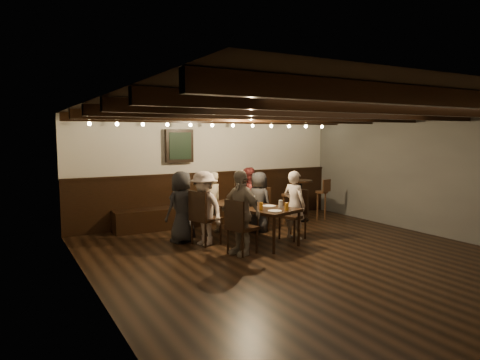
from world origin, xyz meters
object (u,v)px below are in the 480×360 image
dining_table (250,209)px  person_bench_left (182,207)px  person_bench_right (248,197)px  person_bench_centre (212,202)px  person_right_near (259,202)px  bar_stool_right (322,205)px  chair_left_far (241,237)px  person_left_near (204,208)px  chair_right_near (258,218)px  high_top_table (301,194)px  chair_right_far (293,224)px  bar_stool_left (288,208)px  person_right_far (294,205)px  chair_left_near (205,228)px  person_left_far (240,212)px

dining_table → person_bench_left: (-1.12, 0.60, 0.04)m
person_bench_right → person_bench_left: bearing=0.0°
dining_table → person_bench_left: size_ratio=1.48×
person_bench_centre → person_right_near: bearing=141.3°
dining_table → bar_stool_right: size_ratio=2.04×
person_right_near → chair_left_far: bearing=121.5°
person_bench_centre → person_left_near: bearing=38.7°
dining_table → person_left_near: 0.88m
dining_table → person_bench_left: bearing=135.0°
chair_right_near → high_top_table: bearing=-88.7°
chair_right_far → bar_stool_left: 1.34m
person_right_far → bar_stool_left: (0.68, 1.13, -0.30)m
chair_left_near → chair_right_far: size_ratio=1.05×
chair_left_far → bar_stool_right: size_ratio=0.96×
person_left_near → person_right_near: 1.50m
chair_right_far → bar_stool_right: bearing=-72.0°
person_left_far → person_right_near: size_ratio=1.14×
person_right_near → bar_stool_right: size_ratio=1.29×
person_bench_left → person_left_far: person_left_far is taller
bar_stool_left → bar_stool_right: same height
chair_left_near → person_left_far: size_ratio=0.70×
person_left_near → chair_left_near: bearing=90.0°
chair_left_far → person_bench_right: 2.14m
person_bench_right → person_right_far: size_ratio=0.99×
person_right_near → high_top_table: size_ratio=1.31×
chair_left_far → person_bench_left: 1.41m
person_bench_left → person_bench_right: (1.72, 0.52, -0.01)m
bar_stool_left → bar_stool_right: 1.00m
person_bench_centre → person_left_far: 1.68m
chair_right_near → high_top_table: high_top_table is taller
person_bench_centre → high_top_table: person_bench_centre is taller
person_bench_left → person_right_far: size_ratio=1.01×
chair_right_far → person_right_far: 0.37m
chair_left_near → person_bench_right: size_ratio=0.76×
high_top_table → chair_right_near: bearing=-161.9°
person_bench_centre → chair_left_far: bearing=64.4°
chair_left_near → person_bench_right: 1.72m
high_top_table → person_bench_left: bearing=-170.6°
person_bench_left → high_top_table: bearing=172.5°
chair_left_far → chair_left_near: bearing=-179.9°
person_right_far → bar_stool_right: size_ratio=1.36×
person_bench_right → person_left_far: bearing=39.3°
chair_right_near → person_left_near: person_left_near is taller
person_bench_right → person_left_near: bearing=15.3°
chair_left_near → person_left_far: bearing=-1.9°
person_bench_left → person_bench_right: person_bench_left is taller
person_bench_right → bar_stool_left: bearing=150.5°
chair_left_far → bar_stool_right: bearing=100.6°
person_right_near → person_right_far: 0.90m
chair_left_near → person_right_far: size_ratio=0.76×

